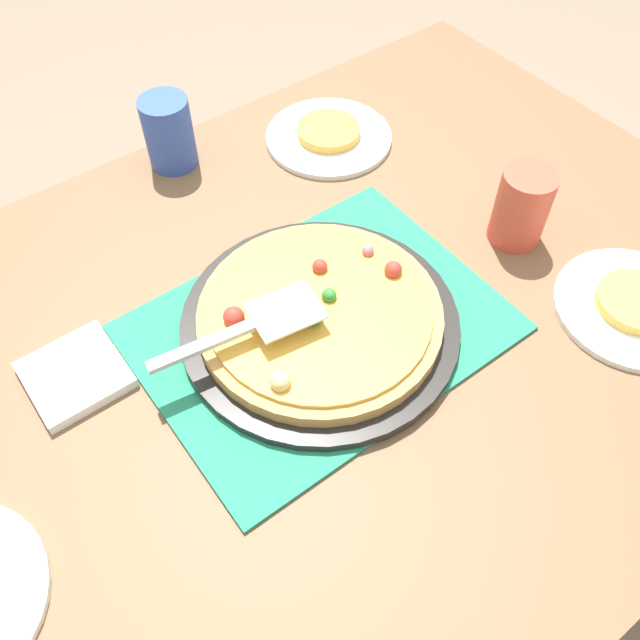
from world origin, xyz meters
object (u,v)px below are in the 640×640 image
at_px(served_slice_right, 329,131).
at_px(pizza, 319,314).
at_px(plate_far_right, 329,137).
at_px(served_slice_left, 636,302).
at_px(cup_far, 169,133).
at_px(napkin_stack, 75,375).
at_px(pizza_server, 252,325).
at_px(cup_near, 522,207).
at_px(pizza_pan, 320,323).
at_px(plate_near_left, 633,308).

bearing_deg(served_slice_right, pizza, -128.94).
distance_m(plate_far_right, served_slice_right, 0.01).
bearing_deg(served_slice_left, served_slice_right, 101.21).
distance_m(cup_far, napkin_stack, 0.44).
bearing_deg(pizza_server, cup_near, -6.23).
relative_size(pizza_pan, cup_near, 3.17).
height_order(served_slice_left, served_slice_right, same).
relative_size(served_slice_left, pizza_server, 0.47).
xyz_separation_m(served_slice_left, served_slice_right, (-0.11, 0.56, 0.00)).
distance_m(pizza_server, napkin_stack, 0.24).
distance_m(served_slice_left, cup_far, 0.76).
distance_m(pizza_pan, cup_far, 0.44).
bearing_deg(pizza_pan, served_slice_left, -32.39).
distance_m(pizza_pan, plate_far_right, 0.42).
xyz_separation_m(cup_far, pizza_server, (-0.11, -0.42, 0.01)).
relative_size(served_slice_right, napkin_stack, 0.92).
distance_m(served_slice_left, cup_near, 0.21).
height_order(served_slice_left, cup_near, cup_near).
bearing_deg(pizza_pan, pizza, 162.52).
height_order(plate_near_left, served_slice_right, served_slice_right).
xyz_separation_m(plate_near_left, served_slice_right, (-0.11, 0.56, 0.01)).
relative_size(pizza_server, napkin_stack, 1.95).
bearing_deg(pizza_server, pizza, -8.26).
distance_m(cup_far, pizza_server, 0.43).
distance_m(served_slice_left, served_slice_right, 0.57).
bearing_deg(plate_near_left, plate_far_right, 101.21).
bearing_deg(pizza_pan, cup_near, -5.64).
xyz_separation_m(pizza_pan, served_slice_right, (0.26, 0.32, 0.01)).
bearing_deg(plate_near_left, served_slice_left, 0.00).
bearing_deg(plate_far_right, napkin_stack, -160.58).
bearing_deg(cup_far, pizza, -92.04).
xyz_separation_m(served_slice_right, cup_near, (0.08, -0.36, 0.04)).
relative_size(pizza, served_slice_right, 3.00).
relative_size(pizza_pan, served_slice_right, 3.45).
height_order(served_slice_right, napkin_stack, served_slice_right).
height_order(plate_near_left, cup_far, cup_far).
bearing_deg(cup_near, cup_far, 125.33).
xyz_separation_m(plate_near_left, napkin_stack, (-0.67, 0.36, 0.00)).
bearing_deg(cup_far, pizza_server, -104.92).
distance_m(pizza, napkin_stack, 0.33).
height_order(pizza, plate_near_left, pizza).
bearing_deg(plate_far_right, cup_near, -76.77).
distance_m(pizza_pan, served_slice_left, 0.44).
bearing_deg(pizza, napkin_stack, 157.42).
xyz_separation_m(plate_near_left, cup_far, (-0.36, 0.67, 0.06)).
bearing_deg(plate_far_right, pizza_pan, -128.84).
xyz_separation_m(served_slice_left, pizza_server, (-0.47, 0.25, 0.05)).
height_order(pizza_pan, pizza_server, pizza_server).
height_order(pizza, served_slice_left, pizza).
bearing_deg(pizza, served_slice_left, -32.37).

